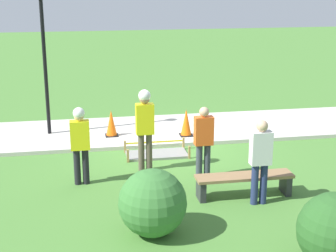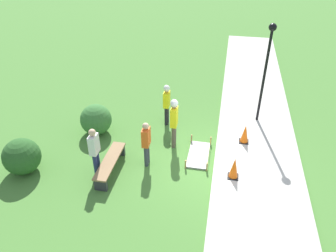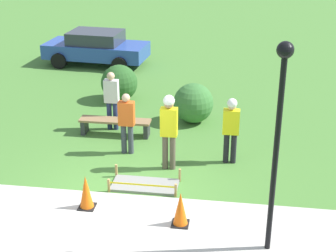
{
  "view_description": "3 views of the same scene",
  "coord_description": "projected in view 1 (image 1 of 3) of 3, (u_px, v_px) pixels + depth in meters",
  "views": [
    {
      "loc": [
        2.35,
        12.47,
        4.29
      ],
      "look_at": [
        0.37,
        1.44,
        1.01
      ],
      "focal_mm": 55.0,
      "sensor_mm": 36.0,
      "label": 1
    },
    {
      "loc": [
        -8.57,
        -0.1,
        7.08
      ],
      "look_at": [
        0.97,
        1.74,
        0.78
      ],
      "focal_mm": 35.0,
      "sensor_mm": 36.0,
      "label": 2
    },
    {
      "loc": [
        2.51,
        -9.5,
        5.87
      ],
      "look_at": [
        0.81,
        2.07,
        0.88
      ],
      "focal_mm": 55.0,
      "sensor_mm": 36.0,
      "label": 3
    }
  ],
  "objects": [
    {
      "name": "worker_supervisor",
      "position": [
        80.0,
        140.0,
        10.76
      ],
      "size": [
        0.4,
        0.24,
        1.69
      ],
      "color": "black",
      "rests_on": "ground_plane"
    },
    {
      "name": "shrub_rounded_near",
      "position": [
        153.0,
        203.0,
        8.72
      ],
      "size": [
        1.18,
        1.18,
        1.18
      ],
      "color": "#387033",
      "rests_on": "ground_plane"
    },
    {
      "name": "ground_plane",
      "position": [
        172.0,
        147.0,
        13.39
      ],
      "size": [
        60.0,
        60.0,
        0.0
      ],
      "primitive_type": "plane",
      "color": "#477A33"
    },
    {
      "name": "bystander_in_gray_shirt",
      "position": [
        260.0,
        157.0,
        9.82
      ],
      "size": [
        0.4,
        0.22,
        1.7
      ],
      "color": "navy",
      "rests_on": "ground_plane"
    },
    {
      "name": "lamppost_near",
      "position": [
        43.0,
        41.0,
        13.52
      ],
      "size": [
        0.28,
        0.28,
        3.86
      ],
      "color": "black",
      "rests_on": "sidewalk"
    },
    {
      "name": "worker_assistant",
      "position": [
        145.0,
        122.0,
        11.48
      ],
      "size": [
        0.4,
        0.27,
        1.89
      ],
      "color": "brown",
      "rests_on": "ground_plane"
    },
    {
      "name": "sidewalk",
      "position": [
        163.0,
        130.0,
        14.73
      ],
      "size": [
        28.0,
        2.87,
        0.1
      ],
      "color": "#BCB7AD",
      "rests_on": "ground_plane"
    },
    {
      "name": "wet_concrete_patch",
      "position": [
        157.0,
        154.0,
        12.76
      ],
      "size": [
        1.55,
        0.75,
        0.32
      ],
      "color": "gray",
      "rests_on": "ground_plane"
    },
    {
      "name": "traffic_cone_far_patch",
      "position": [
        111.0,
        123.0,
        13.93
      ],
      "size": [
        0.34,
        0.34,
        0.71
      ],
      "color": "black",
      "rests_on": "sidewalk"
    },
    {
      "name": "park_bench",
      "position": [
        244.0,
        181.0,
        10.33
      ],
      "size": [
        1.98,
        0.44,
        0.46
      ],
      "color": "#2D2D33",
      "rests_on": "ground_plane"
    },
    {
      "name": "bystander_in_orange_shirt",
      "position": [
        204.0,
        139.0,
        11.08
      ],
      "size": [
        0.4,
        0.22,
        1.62
      ],
      "color": "#383D47",
      "rests_on": "ground_plane"
    },
    {
      "name": "shrub_rounded_mid",
      "position": [
        336.0,
        231.0,
        7.75
      ],
      "size": [
        1.19,
        1.19,
        1.19
      ],
      "color": "#285623",
      "rests_on": "ground_plane"
    },
    {
      "name": "traffic_cone_near_patch",
      "position": [
        186.0,
        123.0,
        13.94
      ],
      "size": [
        0.34,
        0.34,
        0.74
      ],
      "color": "black",
      "rests_on": "sidewalk"
    }
  ]
}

